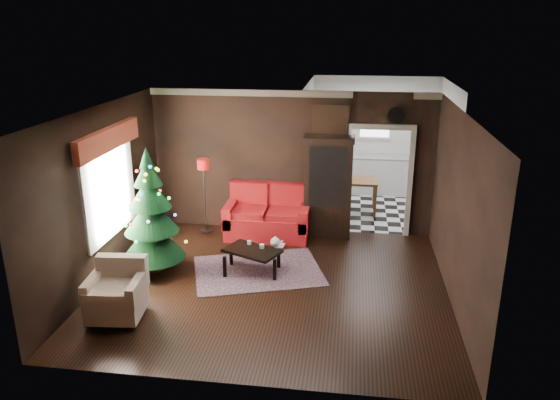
# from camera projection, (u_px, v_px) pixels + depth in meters

# --- Properties ---
(floor) EXTENTS (5.50, 5.50, 0.00)m
(floor) POSITION_uv_depth(u_px,v_px,m) (272.00, 285.00, 8.63)
(floor) COLOR black
(floor) RESTS_ON ground
(ceiling) EXTENTS (5.50, 5.50, 0.00)m
(ceiling) POSITION_uv_depth(u_px,v_px,m) (271.00, 111.00, 7.74)
(ceiling) COLOR white
(ceiling) RESTS_ON ground
(wall_back) EXTENTS (5.50, 0.00, 5.50)m
(wall_back) POSITION_uv_depth(u_px,v_px,m) (291.00, 162.00, 10.53)
(wall_back) COLOR black
(wall_back) RESTS_ON ground
(wall_front) EXTENTS (5.50, 0.00, 5.50)m
(wall_front) POSITION_uv_depth(u_px,v_px,m) (237.00, 276.00, 5.83)
(wall_front) COLOR black
(wall_front) RESTS_ON ground
(wall_left) EXTENTS (0.00, 5.50, 5.50)m
(wall_left) POSITION_uv_depth(u_px,v_px,m) (101.00, 195.00, 8.54)
(wall_left) COLOR black
(wall_left) RESTS_ON ground
(wall_right) EXTENTS (0.00, 5.50, 5.50)m
(wall_right) POSITION_uv_depth(u_px,v_px,m) (458.00, 211.00, 7.83)
(wall_right) COLOR black
(wall_right) RESTS_ON ground
(doorway) EXTENTS (1.10, 0.10, 2.10)m
(doorway) POSITION_uv_depth(u_px,v_px,m) (378.00, 183.00, 10.42)
(doorway) COLOR silver
(doorway) RESTS_ON ground
(left_window) EXTENTS (0.05, 1.60, 1.40)m
(left_window) POSITION_uv_depth(u_px,v_px,m) (109.00, 189.00, 8.70)
(left_window) COLOR white
(left_window) RESTS_ON wall_left
(valance) EXTENTS (0.12, 2.10, 0.35)m
(valance) POSITION_uv_depth(u_px,v_px,m) (108.00, 139.00, 8.43)
(valance) COLOR #A53D2B
(valance) RESTS_ON wall_left
(kitchen_floor) EXTENTS (3.00, 3.00, 0.00)m
(kitchen_floor) POSITION_uv_depth(u_px,v_px,m) (373.00, 208.00, 12.16)
(kitchen_floor) COLOR white
(kitchen_floor) RESTS_ON ground
(kitchen_window) EXTENTS (0.70, 0.06, 0.70)m
(kitchen_window) POSITION_uv_depth(u_px,v_px,m) (375.00, 122.00, 12.99)
(kitchen_window) COLOR white
(kitchen_window) RESTS_ON ground
(rug) EXTENTS (2.48, 2.11, 0.01)m
(rug) POSITION_uv_depth(u_px,v_px,m) (258.00, 271.00, 9.12)
(rug) COLOR #544250
(rug) RESTS_ON ground
(loveseat) EXTENTS (1.70, 0.90, 1.00)m
(loveseat) POSITION_uv_depth(u_px,v_px,m) (268.00, 212.00, 10.44)
(loveseat) COLOR #790603
(loveseat) RESTS_ON ground
(curio_cabinet) EXTENTS (0.90, 0.45, 1.90)m
(curio_cabinet) POSITION_uv_depth(u_px,v_px,m) (328.00, 189.00, 10.36)
(curio_cabinet) COLOR black
(curio_cabinet) RESTS_ON ground
(floor_lamp) EXTENTS (0.29, 0.29, 1.46)m
(floor_lamp) POSITION_uv_depth(u_px,v_px,m) (205.00, 196.00, 10.35)
(floor_lamp) COLOR #262525
(floor_lamp) RESTS_ON ground
(christmas_tree) EXTENTS (1.26, 1.26, 2.04)m
(christmas_tree) POSITION_uv_depth(u_px,v_px,m) (151.00, 212.00, 8.83)
(christmas_tree) COLOR black
(christmas_tree) RESTS_ON ground
(armchair) EXTENTS (0.83, 0.83, 0.78)m
(armchair) POSITION_uv_depth(u_px,v_px,m) (116.00, 289.00, 7.54)
(armchair) COLOR tan
(armchair) RESTS_ON ground
(coffee_table) EXTENTS (1.05, 0.87, 0.41)m
(coffee_table) POSITION_uv_depth(u_px,v_px,m) (252.00, 261.00, 9.01)
(coffee_table) COLOR black
(coffee_table) RESTS_ON rug
(teapot) EXTENTS (0.19, 0.19, 0.17)m
(teapot) POSITION_uv_depth(u_px,v_px,m) (275.00, 242.00, 9.03)
(teapot) COLOR white
(teapot) RESTS_ON coffee_table
(cup_a) EXTENTS (0.07, 0.07, 0.06)m
(cup_a) POSITION_uv_depth(u_px,v_px,m) (249.00, 242.00, 9.15)
(cup_a) COLOR white
(cup_a) RESTS_ON coffee_table
(cup_b) EXTENTS (0.08, 0.08, 0.07)m
(cup_b) POSITION_uv_depth(u_px,v_px,m) (262.00, 246.00, 8.99)
(cup_b) COLOR white
(cup_b) RESTS_ON coffee_table
(book) EXTENTS (0.15, 0.03, 0.20)m
(book) POSITION_uv_depth(u_px,v_px,m) (275.00, 240.00, 9.07)
(book) COLOR tan
(book) RESTS_ON coffee_table
(wall_clock) EXTENTS (0.32, 0.32, 0.06)m
(wall_clock) POSITION_uv_depth(u_px,v_px,m) (396.00, 115.00, 9.92)
(wall_clock) COLOR silver
(wall_clock) RESTS_ON wall_back
(painting) EXTENTS (0.62, 0.05, 0.52)m
(painting) POSITION_uv_depth(u_px,v_px,m) (331.00, 121.00, 10.12)
(painting) COLOR #C69144
(painting) RESTS_ON wall_back
(kitchen_counter) EXTENTS (1.80, 0.60, 0.90)m
(kitchen_counter) POSITION_uv_depth(u_px,v_px,m) (373.00, 175.00, 13.15)
(kitchen_counter) COLOR white
(kitchen_counter) RESTS_ON ground
(kitchen_table) EXTENTS (0.70, 0.70, 0.75)m
(kitchen_table) POSITION_uv_depth(u_px,v_px,m) (360.00, 196.00, 11.80)
(kitchen_table) COLOR brown
(kitchen_table) RESTS_ON ground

